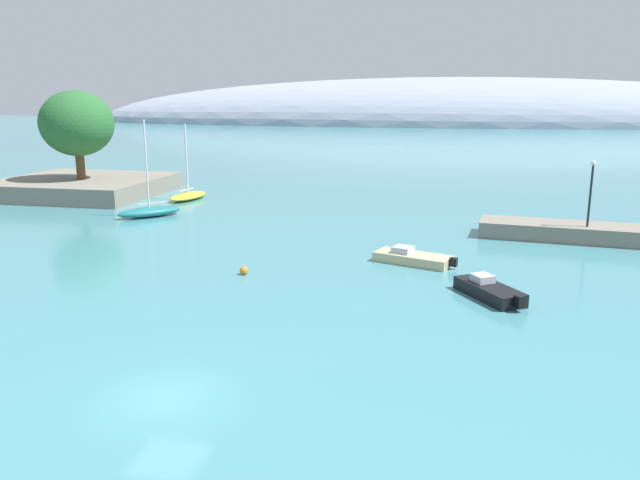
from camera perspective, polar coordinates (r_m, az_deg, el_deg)
water at (r=23.51m, az=-14.05°, el=-13.90°), size 600.00×600.00×0.00m
shore_outcrop at (r=73.12m, az=-20.99°, el=4.65°), size 16.65×15.52×1.81m
tree_clump_shore at (r=71.59m, az=-21.51°, el=9.96°), size 7.67×7.67×9.40m
breakwater_rocks at (r=50.48m, az=25.91°, el=0.42°), size 20.24×5.90×1.22m
distant_ridge at (r=260.19m, az=11.41°, el=10.49°), size 302.10×84.15×36.52m
sailboat_yellow_near_shore at (r=66.38m, az=-12.06°, el=4.07°), size 3.22×6.01×7.82m
sailboat_teal_mid_mooring at (r=57.56m, az=-15.46°, el=2.59°), size 5.36×5.55×8.58m
motorboat_sand_foreground at (r=40.42m, az=8.55°, el=-1.64°), size 5.49×3.51×1.01m
motorboat_black_alongside_breakwater at (r=34.40m, az=15.33°, el=-4.51°), size 3.78×4.58×1.10m
mooring_buoy_orange at (r=37.74m, az=-7.04°, el=-2.80°), size 0.51×0.51×0.51m
harbor_lamp_post at (r=48.93m, az=23.72°, el=4.51°), size 0.36×0.36×4.84m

